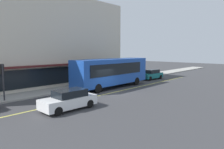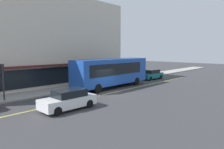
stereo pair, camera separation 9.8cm
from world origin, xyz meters
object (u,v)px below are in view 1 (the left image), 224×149
traffic_light (2,73)px  pedestrian_mid_block (126,71)px  car_white (69,100)px  pedestrian_waiting (71,80)px  car_teal (151,74)px  bus (112,71)px

traffic_light → pedestrian_mid_block: bearing=5.4°
car_white → pedestrian_waiting: (4.63, 6.08, 0.41)m
car_white → traffic_light: bearing=112.0°
car_teal → pedestrian_waiting: 14.28m
traffic_light → car_teal: traffic_light is taller
car_white → pedestrian_mid_block: pedestrian_mid_block is taller
pedestrian_waiting → traffic_light: bearing=178.9°
traffic_light → car_teal: size_ratio=0.73×
traffic_light → car_white: 6.94m
car_teal → pedestrian_mid_block: pedestrian_mid_block is taller
traffic_light → pedestrian_mid_block: 19.87m
traffic_light → pedestrian_waiting: bearing=-1.1°
traffic_light → car_teal: bearing=-5.1°
bus → car_white: bearing=-157.1°
bus → car_white: size_ratio=2.57×
car_teal → car_white: bearing=-167.1°
bus → pedestrian_mid_block: 9.09m
car_white → pedestrian_waiting: 7.65m
bus → pedestrian_waiting: size_ratio=6.69×
bus → traffic_light: (-11.71, 2.32, 0.55)m
bus → car_teal: 9.68m
traffic_light → car_white: bearing=-68.0°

